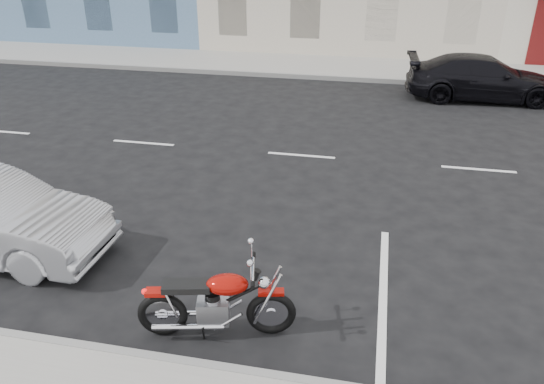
{
  "coord_description": "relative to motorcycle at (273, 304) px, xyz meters",
  "views": [
    {
      "loc": [
        -0.33,
        -11.49,
        4.84
      ],
      "look_at": [
        -1.96,
        -3.6,
        0.8
      ],
      "focal_mm": 35.0,
      "sensor_mm": 36.0,
      "label": 1
    }
  ],
  "objects": [
    {
      "name": "sidewalk_far",
      "position": [
        -3.58,
        14.83,
        -0.4
      ],
      "size": [
        80.0,
        3.4,
        0.15
      ],
      "primitive_type": "cube",
      "color": "gray",
      "rests_on": "ground"
    },
    {
      "name": "car_far",
      "position": [
        4.18,
        11.83,
        0.2
      ],
      "size": [
        4.69,
        2.07,
        1.34
      ],
      "primitive_type": "imported",
      "rotation": [
        0.0,
        0.0,
        1.61
      ],
      "color": "black",
      "rests_on": "ground"
    },
    {
      "name": "motorcycle",
      "position": [
        0.0,
        0.0,
        0.0
      ],
      "size": [
        2.04,
        0.8,
        1.04
      ],
      "rotation": [
        0.0,
        0.0,
        0.22
      ],
      "color": "black",
      "rests_on": "ground"
    },
    {
      "name": "curb_far",
      "position": [
        -3.58,
        13.13,
        -0.39
      ],
      "size": [
        80.0,
        0.12,
        0.16
      ],
      "primitive_type": "cube",
      "color": "gray",
      "rests_on": "ground"
    },
    {
      "name": "ground",
      "position": [
        1.42,
        6.13,
        -0.47
      ],
      "size": [
        120.0,
        120.0,
        0.0
      ],
      "primitive_type": "plane",
      "color": "black",
      "rests_on": "ground"
    }
  ]
}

